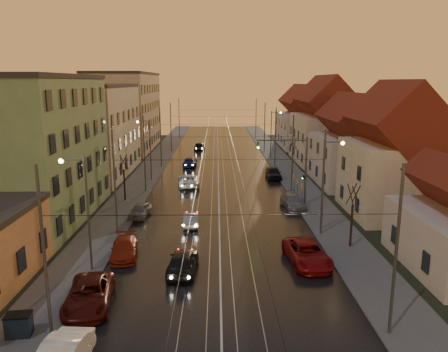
{
  "coord_description": "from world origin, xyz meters",
  "views": [
    {
      "loc": [
        -0.2,
        -26.0,
        12.75
      ],
      "look_at": [
        0.57,
        20.33,
        2.68
      ],
      "focal_mm": 35.0,
      "sensor_mm": 36.0,
      "label": 1
    }
  ],
  "objects": [
    {
      "name": "house_right_1",
      "position": [
        17.0,
        15.0,
        5.45
      ],
      "size": [
        8.67,
        10.2,
        10.8
      ],
      "color": "#C6B598",
      "rests_on": "ground"
    },
    {
      "name": "catenary_pole_r_4",
      "position": [
        8.6,
        54.0,
        4.5
      ],
      "size": [
        0.16,
        0.16,
        9.0
      ],
      "primitive_type": "cylinder",
      "color": "#595B60",
      "rests_on": "ground"
    },
    {
      "name": "house_right_4",
      "position": [
        17.0,
        61.0,
        5.05
      ],
      "size": [
        9.18,
        16.32,
        10.0
      ],
      "color": "#BBB7AD",
      "rests_on": "ground"
    },
    {
      "name": "catenary_pole_l_5",
      "position": [
        -8.6,
        72.0,
        4.5
      ],
      "size": [
        0.16,
        0.16,
        9.0
      ],
      "primitive_type": "cylinder",
      "color": "#595B60",
      "rests_on": "ground"
    },
    {
      "name": "driving_car_3",
      "position": [
        -4.3,
        39.59,
        0.71
      ],
      "size": [
        2.16,
        4.95,
        1.42
      ],
      "primitive_type": "imported",
      "rotation": [
        0.0,
        0.0,
        3.11
      ],
      "color": "#171B45",
      "rests_on": "ground"
    },
    {
      "name": "parked_left_3",
      "position": [
        -7.6,
        14.31,
        0.64
      ],
      "size": [
        1.98,
        3.94,
        1.29
      ],
      "primitive_type": "imported",
      "rotation": [
        0.0,
        0.0,
        -0.12
      ],
      "color": "gray",
      "rests_on": "ground"
    },
    {
      "name": "sidewalk_right",
      "position": [
        10.0,
        40.0,
        0.07
      ],
      "size": [
        4.0,
        120.0,
        0.15
      ],
      "primitive_type": "cube",
      "color": "#4C4C4C",
      "rests_on": "ground"
    },
    {
      "name": "street_lamp_2",
      "position": [
        -9.1,
        30.0,
        4.89
      ],
      "size": [
        1.75,
        0.32,
        8.0
      ],
      "color": "#595B60",
      "rests_on": "ground"
    },
    {
      "name": "street_lamp_1",
      "position": [
        9.1,
        10.0,
        4.89
      ],
      "size": [
        1.75,
        0.32,
        8.0
      ],
      "color": "#595B60",
      "rests_on": "ground"
    },
    {
      "name": "catenary_pole_r_3",
      "position": [
        8.6,
        39.0,
        4.5
      ],
      "size": [
        0.16,
        0.16,
        9.0
      ],
      "primitive_type": "cylinder",
      "color": "#595B60",
      "rests_on": "ground"
    },
    {
      "name": "catenary_pole_r_5",
      "position": [
        8.6,
        72.0,
        4.5
      ],
      "size": [
        0.16,
        0.16,
        9.0
      ],
      "primitive_type": "cylinder",
      "color": "#595B60",
      "rests_on": "ground"
    },
    {
      "name": "parked_right_1",
      "position": [
        7.6,
        17.06,
        0.69
      ],
      "size": [
        2.42,
        4.92,
        1.38
      ],
      "primitive_type": "imported",
      "rotation": [
        0.0,
        0.0,
        0.11
      ],
      "color": "gray",
      "rests_on": "ground"
    },
    {
      "name": "catenary_pole_r_1",
      "position": [
        8.6,
        9.0,
        4.5
      ],
      "size": [
        0.16,
        0.16,
        9.0
      ],
      "primitive_type": "cylinder",
      "color": "#595B60",
      "rests_on": "ground"
    },
    {
      "name": "apartment_left_3",
      "position": [
        -17.5,
        58.0,
        7.0
      ],
      "size": [
        10.0,
        24.0,
        14.0
      ],
      "primitive_type": "cube",
      "color": "tan",
      "rests_on": "ground"
    },
    {
      "name": "apartment_left_2",
      "position": [
        -17.5,
        34.0,
        6.0
      ],
      "size": [
        10.0,
        20.0,
        12.0
      ],
      "primitive_type": "cube",
      "color": "#B9AE8F",
      "rests_on": "ground"
    },
    {
      "name": "street_lamp_3",
      "position": [
        9.1,
        46.0,
        4.89
      ],
      "size": [
        1.75,
        0.32,
        8.0
      ],
      "color": "#595B60",
      "rests_on": "ground"
    },
    {
      "name": "sidewalk_left",
      "position": [
        -10.0,
        40.0,
        0.07
      ],
      "size": [
        4.0,
        120.0,
        0.15
      ],
      "primitive_type": "cube",
      "color": "#4C4C4C",
      "rests_on": "ground"
    },
    {
      "name": "street_lamp_0",
      "position": [
        -9.1,
        2.0,
        4.89
      ],
      "size": [
        1.75,
        0.32,
        8.0
      ],
      "color": "#595B60",
      "rests_on": "ground"
    },
    {
      "name": "traffic_light_mast",
      "position": [
        7.99,
        18.0,
        4.6
      ],
      "size": [
        5.3,
        0.32,
        7.2
      ],
      "color": "#595B60",
      "rests_on": "ground"
    },
    {
      "name": "tram_rail_1",
      "position": [
        -0.77,
        40.0,
        0.06
      ],
      "size": [
        0.06,
        120.0,
        0.03
      ],
      "primitive_type": "cube",
      "color": "gray",
      "rests_on": "road"
    },
    {
      "name": "parked_left_2",
      "position": [
        -7.1,
        4.52,
        0.65
      ],
      "size": [
        2.39,
        4.69,
        1.3
      ],
      "primitive_type": "imported",
      "rotation": [
        0.0,
        0.0,
        0.13
      ],
      "color": "#A12710",
      "rests_on": "ground"
    },
    {
      "name": "bare_tree_1",
      "position": [
        10.2,
        6.0,
        2.49
      ],
      "size": [
        1.09,
        1.09,
        5.11
      ],
      "color": "black",
      "rests_on": "ground"
    },
    {
      "name": "bare_tree_0",
      "position": [
        -10.2,
        20.0,
        2.49
      ],
      "size": [
        1.09,
        1.09,
        5.11
      ],
      "color": "black",
      "rests_on": "ground"
    },
    {
      "name": "catenary_pole_r_0",
      "position": [
        8.6,
        -6.0,
        4.5
      ],
      "size": [
        0.16,
        0.16,
        9.0
      ],
      "primitive_type": "cylinder",
      "color": "#595B60",
      "rests_on": "ground"
    },
    {
      "name": "dumpster",
      "position": [
        -10.23,
        -5.93,
        0.7
      ],
      "size": [
        1.28,
        0.93,
        1.1
      ],
      "primitive_type": "cube",
      "rotation": [
        0.0,
        0.0,
        0.11
      ],
      "color": "black",
      "rests_on": "sidewalk_left"
    },
    {
      "name": "catenary_pole_l_0",
      "position": [
        -8.6,
        -6.0,
        4.5
      ],
      "size": [
        0.16,
        0.16,
        9.0
      ],
      "primitive_type": "cylinder",
      "color": "#595B60",
      "rests_on": "ground"
    },
    {
      "name": "catenary_pole_l_4",
      "position": [
        -8.6,
        54.0,
        4.5
      ],
      "size": [
        0.16,
        0.16,
        9.0
      ],
      "primitive_type": "cylinder",
      "color": "#595B60",
      "rests_on": "ground"
    },
    {
      "name": "catenary_pole_l_3",
      "position": [
        -8.6,
        39.0,
        4.5
      ],
      "size": [
        0.16,
        0.16,
        9.0
      ],
      "primitive_type": "cylinder",
      "color": "#595B60",
      "rests_on": "ground"
    },
    {
      "name": "parked_left_1",
      "position": [
        -7.6,
        -2.81,
        0.74
      ],
      "size": [
        3.08,
        5.59,
        1.48
      ],
      "primitive_type": "imported",
      "rotation": [
        0.0,
        0.0,
        0.12
      ],
      "color": "#4C110D",
      "rests_on": "ground"
    },
    {
      "name": "tram_rail_3",
      "position": [
        2.2,
        40.0,
        0.06
      ],
      "size": [
        0.06,
        120.0,
        0.03
      ],
      "primitive_type": "cube",
      "color": "gray",
      "rests_on": "road"
    },
    {
      "name": "tram_rail_2",
      "position": [
        0.77,
        40.0,
        0.06
      ],
      "size": [
        0.06,
        120.0,
        0.03
      ],
      "primitive_type": "cube",
      "color": "gray",
      "rests_on": "road"
    },
    {
      "name": "tram_rail_0",
      "position": [
        -2.2,
        40.0,
        0.06
      ],
      "size": [
        0.06,
        120.0,
        0.03
      ],
      "primitive_type": "cube",
      "color": "gray",
      "rests_on": "road"
    },
    {
      "name": "house_right_2",
      "position": [
        17.0,
        28.0,
        4.64
      ],
      "size": [
        9.18,
        12.24,
        9.2
      ],
      "color": "#BBB7AD",
      "rests_on": "ground"
    },
    {
      "name": "catenary_pole_l_2",
      "position": [
        -8.6,
        24.0,
        4.5
      ],
      "size": [
        0.16,
        0.16,
        9.0
      ],
      "primitive_type": "cylinder",
      "color": "#595B60",
      "rests_on": "ground"
    },
    {
      "name": "parked_right_0",
      "position": [
        6.2,
        3.07,
        0.77
      ],
      "size": [
        3.08,
        5.76,
        1.54
      ],
      "primitive_type": "imported",
      "rotation": [
        0.0,
        0.0,
        0.1
      ],
      "color": "maroon",
      "rests_on": "ground"
    },
    {
      "name": "driving_car_4",
      "position": [
        -3.48,
        55.75,
        0.76
      ],
      "size": [
        2.08,
        4.57,
        1.52
      ],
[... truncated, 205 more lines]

